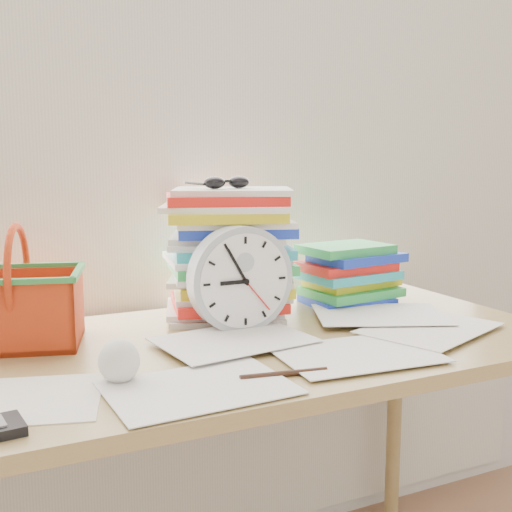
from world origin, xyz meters
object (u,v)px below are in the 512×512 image
paper_stack (229,253)px  book_stack (349,274)px  desk (242,374)px  clock (240,279)px  basket (19,286)px

paper_stack → book_stack: 0.35m
paper_stack → desk: bearing=-106.2°
paper_stack → clock: 0.14m
paper_stack → basket: paper_stack is taller
book_stack → basket: bearing=-178.2°
desk → book_stack: size_ratio=5.28×
paper_stack → clock: size_ratio=1.33×
desk → basket: basket is taller
desk → basket: size_ratio=5.63×
desk → book_stack: bearing=26.2°
desk → clock: clock is taller
desk → basket: (-0.43, 0.17, 0.20)m
clock → basket: size_ratio=0.95×
book_stack → basket: size_ratio=1.07×
desk → paper_stack: (0.06, 0.20, 0.23)m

